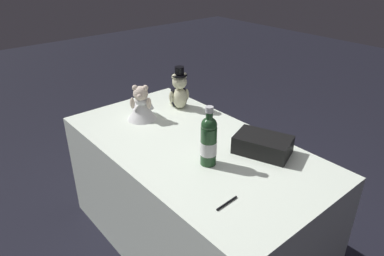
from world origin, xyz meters
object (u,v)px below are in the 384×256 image
object	(u,v)px
signing_pen	(228,203)
teddy_bear_bride	(142,104)
gift_case_black	(263,145)
champagne_bottle	(209,140)
teddy_bear_groom	(179,91)

from	to	relation	value
signing_pen	teddy_bear_bride	bearing A→B (deg)	168.75
teddy_bear_bride	gift_case_black	size ratio (longest dim) A/B	0.71
gift_case_black	signing_pen	bearing A→B (deg)	-67.91
signing_pen	gift_case_black	distance (m)	0.48
teddy_bear_bride	champagne_bottle	world-z (taller)	champagne_bottle
champagne_bottle	signing_pen	bearing A→B (deg)	-27.44
teddy_bear_groom	gift_case_black	xyz separation A→B (m)	(0.76, -0.03, -0.07)
teddy_bear_groom	champagne_bottle	distance (m)	0.73
teddy_bear_groom	signing_pen	xyz separation A→B (m)	(0.94, -0.48, -0.12)
teddy_bear_groom	champagne_bottle	bearing A→B (deg)	-26.75
champagne_bottle	gift_case_black	size ratio (longest dim) A/B	0.94
champagne_bottle	gift_case_black	distance (m)	0.33
teddy_bear_groom	gift_case_black	bearing A→B (deg)	-2.38
teddy_bear_groom	teddy_bear_bride	bearing A→B (deg)	-95.33
teddy_bear_groom	champagne_bottle	xyz separation A→B (m)	(0.65, -0.33, 0.01)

